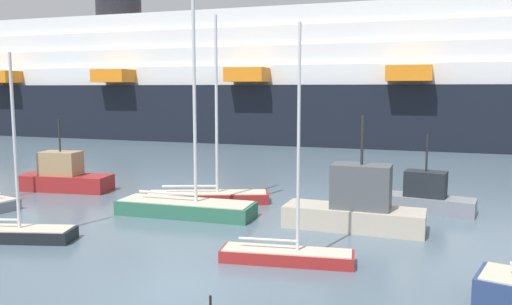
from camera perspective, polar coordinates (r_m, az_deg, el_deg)
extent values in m
plane|color=slate|center=(16.12, -9.97, -14.57)|extent=(600.00, 600.00, 0.00)
cube|color=#2D6B51|center=(24.50, -7.77, -6.15)|extent=(6.57, 2.15, 0.67)
cube|color=beige|center=(24.42, -7.78, -5.35)|extent=(6.30, 1.99, 0.04)
cylinder|color=silver|center=(23.65, -6.86, 8.34)|extent=(0.16, 0.16, 11.58)
cylinder|color=silver|center=(24.76, -9.79, -4.44)|extent=(2.93, 0.23, 0.12)
cube|color=maroon|center=(18.02, 3.43, -11.41)|extent=(4.62, 1.41, 0.41)
cube|color=beige|center=(17.95, 3.43, -10.72)|extent=(4.43, 1.31, 0.04)
cylinder|color=silver|center=(17.13, 4.74, 1.43)|extent=(0.11, 0.11, 7.64)
cylinder|color=silver|center=(17.95, 1.32, -9.61)|extent=(2.05, 0.22, 0.09)
cube|color=black|center=(22.63, -25.55, -8.17)|extent=(5.18, 2.19, 0.47)
cube|color=beige|center=(22.57, -25.59, -7.54)|extent=(4.96, 2.06, 0.04)
cylinder|color=silver|center=(21.80, -25.14, 1.05)|extent=(0.12, 0.12, 6.82)
cube|color=maroon|center=(27.12, -5.38, -4.99)|extent=(6.51, 3.21, 0.52)
cube|color=beige|center=(27.06, -5.39, -4.41)|extent=(6.23, 3.03, 0.04)
cylinder|color=silver|center=(26.50, -4.40, 5.20)|extent=(0.15, 0.15, 9.07)
cylinder|color=silver|center=(27.07, -7.35, -3.72)|extent=(2.77, 0.93, 0.12)
cube|color=#BCB29E|center=(22.40, 10.71, -7.14)|extent=(5.99, 2.38, 0.92)
cube|color=#4C5156|center=(22.06, 11.55, -3.69)|extent=(2.54, 1.63, 1.86)
cylinder|color=#262626|center=(21.78, 11.67, 1.36)|extent=(0.12, 0.12, 2.05)
cube|color=gray|center=(26.42, 17.61, -5.37)|extent=(5.32, 2.57, 0.74)
cube|color=#1E2328|center=(26.19, 18.24, -3.31)|extent=(2.10, 1.53, 1.23)
cylinder|color=#262626|center=(25.97, 18.37, -0.03)|extent=(0.10, 0.10, 1.79)
cube|color=maroon|center=(32.07, -20.29, -3.15)|extent=(5.41, 2.10, 0.93)
cube|color=#A3845B|center=(32.04, -20.78, -1.11)|extent=(2.29, 1.49, 1.36)
cylinder|color=#262626|center=(31.86, -20.91, 1.76)|extent=(0.11, 0.11, 1.86)
cube|color=black|center=(61.67, 1.67, 4.52)|extent=(115.29, 23.88, 6.30)
cube|color=white|center=(61.62, 1.68, 8.41)|extent=(106.02, 21.33, 2.06)
cube|color=white|center=(61.71, 1.69, 10.32)|extent=(99.66, 20.05, 2.06)
cube|color=white|center=(61.86, 1.69, 12.22)|extent=(93.30, 18.77, 2.06)
cube|color=white|center=(62.07, 1.70, 14.12)|extent=(86.94, 17.49, 2.06)
cube|color=orange|center=(71.20, -26.27, 7.51)|extent=(4.33, 3.48, 1.44)
cube|color=orange|center=(61.00, -15.43, 8.17)|extent=(4.33, 3.48, 1.44)
cube|color=orange|center=(53.72, -0.96, 8.60)|extent=(4.33, 3.48, 1.44)
cube|color=orange|center=(50.63, 16.58, 8.40)|extent=(4.33, 3.48, 1.44)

